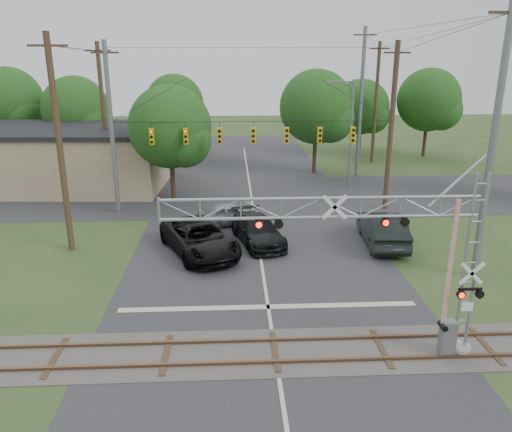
{
  "coord_description": "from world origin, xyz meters",
  "views": [
    {
      "loc": [
        -1.5,
        -13.98,
        10.45
      ],
      "look_at": [
        -0.43,
        7.5,
        3.57
      ],
      "focal_mm": 35.0,
      "sensor_mm": 36.0,
      "label": 1
    }
  ],
  "objects_px": {
    "crossing_gantry": "(381,247)",
    "streetlight": "(349,129)",
    "car_dark": "(258,230)",
    "traffic_signal_span": "(266,130)",
    "pickup_black": "(199,238)",
    "commercial_building": "(40,157)",
    "sedan_silver": "(230,214)"
  },
  "relations": [
    {
      "from": "crossing_gantry",
      "to": "sedan_silver",
      "type": "height_order",
      "value": "crossing_gantry"
    },
    {
      "from": "commercial_building",
      "to": "car_dark",
      "type": "bearing_deg",
      "value": -36.86
    },
    {
      "from": "sedan_silver",
      "to": "commercial_building",
      "type": "distance_m",
      "value": 19.5
    },
    {
      "from": "pickup_black",
      "to": "commercial_building",
      "type": "xyz_separation_m",
      "value": [
        -14.16,
        16.12,
        1.57
      ]
    },
    {
      "from": "crossing_gantry",
      "to": "streetlight",
      "type": "relative_size",
      "value": 1.28
    },
    {
      "from": "crossing_gantry",
      "to": "commercial_building",
      "type": "xyz_separation_m",
      "value": [
        -21.04,
        26.46,
        -1.81
      ]
    },
    {
      "from": "crossing_gantry",
      "to": "car_dark",
      "type": "height_order",
      "value": "crossing_gantry"
    },
    {
      "from": "pickup_black",
      "to": "car_dark",
      "type": "xyz_separation_m",
      "value": [
        3.31,
        1.45,
        -0.11
      ]
    },
    {
      "from": "streetlight",
      "to": "sedan_silver",
      "type": "bearing_deg",
      "value": -136.46
    },
    {
      "from": "car_dark",
      "to": "sedan_silver",
      "type": "bearing_deg",
      "value": 100.16
    },
    {
      "from": "pickup_black",
      "to": "streetlight",
      "type": "relative_size",
      "value": 0.73
    },
    {
      "from": "car_dark",
      "to": "sedan_silver",
      "type": "distance_m",
      "value": 3.8
    },
    {
      "from": "traffic_signal_span",
      "to": "streetlight",
      "type": "xyz_separation_m",
      "value": [
        7.15,
        6.08,
        -0.76
      ]
    },
    {
      "from": "crossing_gantry",
      "to": "pickup_black",
      "type": "height_order",
      "value": "crossing_gantry"
    },
    {
      "from": "streetlight",
      "to": "commercial_building",
      "type": "bearing_deg",
      "value": 175.45
    },
    {
      "from": "pickup_black",
      "to": "commercial_building",
      "type": "height_order",
      "value": "commercial_building"
    },
    {
      "from": "commercial_building",
      "to": "crossing_gantry",
      "type": "bearing_deg",
      "value": -48.36
    },
    {
      "from": "streetlight",
      "to": "traffic_signal_span",
      "type": "bearing_deg",
      "value": -139.63
    },
    {
      "from": "traffic_signal_span",
      "to": "crossing_gantry",
      "type": "bearing_deg",
      "value": -81.75
    },
    {
      "from": "pickup_black",
      "to": "crossing_gantry",
      "type": "bearing_deg",
      "value": -79.99
    },
    {
      "from": "car_dark",
      "to": "crossing_gantry",
      "type": "bearing_deg",
      "value": -88.01
    },
    {
      "from": "crossing_gantry",
      "to": "streetlight",
      "type": "bearing_deg",
      "value": 79.6
    },
    {
      "from": "commercial_building",
      "to": "streetlight",
      "type": "relative_size",
      "value": 2.45
    },
    {
      "from": "crossing_gantry",
      "to": "pickup_black",
      "type": "relative_size",
      "value": 1.74
    },
    {
      "from": "crossing_gantry",
      "to": "traffic_signal_span",
      "type": "bearing_deg",
      "value": 98.25
    },
    {
      "from": "crossing_gantry",
      "to": "traffic_signal_span",
      "type": "distance_m",
      "value": 18.6
    },
    {
      "from": "crossing_gantry",
      "to": "sedan_silver",
      "type": "distance_m",
      "value": 16.49
    },
    {
      "from": "traffic_signal_span",
      "to": "streetlight",
      "type": "relative_size",
      "value": 2.21
    },
    {
      "from": "sedan_silver",
      "to": "commercial_building",
      "type": "bearing_deg",
      "value": 42.14
    },
    {
      "from": "crossing_gantry",
      "to": "car_dark",
      "type": "relative_size",
      "value": 2.08
    },
    {
      "from": "commercial_building",
      "to": "streetlight",
      "type": "bearing_deg",
      "value": -1.4
    },
    {
      "from": "commercial_building",
      "to": "streetlight",
      "type": "distance_m",
      "value": 25.72
    }
  ]
}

